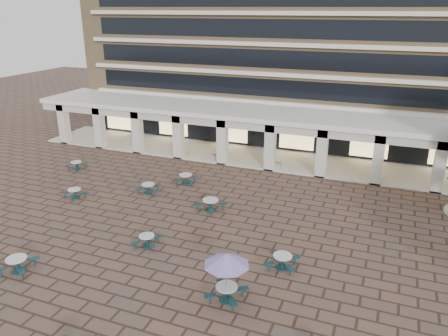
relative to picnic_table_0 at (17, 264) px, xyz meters
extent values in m
plane|color=brown|center=(5.78, 6.86, -0.47)|extent=(120.00, 120.00, 0.00)
cube|color=#A2835B|center=(5.78, 32.36, 10.53)|extent=(40.00, 15.00, 22.00)
cube|color=beige|center=(5.78, 24.61, 4.03)|extent=(36.80, 0.50, 0.35)
cube|color=black|center=(5.78, 24.84, 5.33)|extent=(35.20, 0.05, 1.60)
cube|color=beige|center=(5.78, 24.61, 6.63)|extent=(36.80, 0.50, 0.35)
cube|color=black|center=(5.78, 24.84, 7.93)|extent=(35.20, 0.05, 1.60)
cube|color=beige|center=(5.78, 24.61, 9.23)|extent=(36.80, 0.50, 0.35)
cube|color=black|center=(5.78, 24.84, 10.53)|extent=(35.20, 0.05, 1.60)
cube|color=beige|center=(5.78, 24.61, 11.83)|extent=(36.80, 0.50, 0.35)
cube|color=white|center=(5.78, 21.86, 3.73)|extent=(42.00, 6.60, 0.40)
cube|color=beige|center=(5.78, 19.01, 3.28)|extent=(42.00, 0.30, 0.90)
cube|color=black|center=(5.78, 24.56, 1.33)|extent=(38.00, 0.15, 3.20)
cube|color=beige|center=(5.78, 21.86, -0.41)|extent=(42.00, 6.00, 0.12)
cube|color=beige|center=(-13.22, 19.26, 1.53)|extent=(0.80, 0.80, 4.00)
cube|color=beige|center=(-9.00, 19.26, 1.53)|extent=(0.80, 0.80, 4.00)
cube|color=beige|center=(-4.78, 19.26, 1.53)|extent=(0.80, 0.80, 4.00)
cube|color=beige|center=(-0.55, 19.26, 1.53)|extent=(0.80, 0.80, 4.00)
cube|color=beige|center=(3.67, 19.26, 1.53)|extent=(0.80, 0.80, 4.00)
cube|color=beige|center=(7.89, 19.26, 1.53)|extent=(0.80, 0.80, 4.00)
cube|color=beige|center=(12.11, 19.26, 1.53)|extent=(0.80, 0.80, 4.00)
cube|color=beige|center=(16.33, 19.26, 1.53)|extent=(0.80, 0.80, 4.00)
cube|color=beige|center=(20.56, 19.26, 1.53)|extent=(0.80, 0.80, 4.00)
cube|color=#FFD88C|center=(-10.22, 24.41, 1.13)|extent=(3.20, 0.08, 2.40)
cube|color=#FFD88C|center=(-3.82, 24.41, 1.13)|extent=(3.20, 0.08, 2.40)
cube|color=#FFD88C|center=(2.58, 24.41, 1.13)|extent=(3.20, 0.08, 2.40)
cube|color=#FFD88C|center=(8.98, 24.41, 1.13)|extent=(3.20, 0.08, 2.40)
cube|color=#FFD88C|center=(15.38, 24.41, 1.13)|extent=(3.20, 0.08, 2.40)
cylinder|color=#133239|center=(0.00, 0.00, -0.45)|extent=(0.73, 0.73, 0.04)
cylinder|color=#133239|center=(0.00, 0.00, -0.13)|extent=(0.19, 0.19, 0.68)
cylinder|color=silver|center=(0.00, 0.00, 0.29)|extent=(1.04, 1.04, 0.05)
cube|color=#133239|center=(0.41, 0.70, -0.01)|extent=(0.54, 0.64, 0.05)
cylinder|color=#133239|center=(0.41, 0.70, -0.25)|extent=(0.08, 0.08, 0.44)
cube|color=#133239|center=(-0.70, 0.41, -0.01)|extent=(0.64, 0.54, 0.05)
cylinder|color=#133239|center=(-0.70, 0.41, -0.25)|extent=(0.08, 0.08, 0.44)
cube|color=#133239|center=(-0.41, -0.70, -0.01)|extent=(0.54, 0.64, 0.05)
cylinder|color=#133239|center=(-0.41, -0.70, -0.25)|extent=(0.08, 0.08, 0.44)
cube|color=#133239|center=(0.70, -0.41, -0.01)|extent=(0.64, 0.54, 0.05)
cylinder|color=#133239|center=(0.70, -0.41, -0.25)|extent=(0.08, 0.08, 0.44)
cylinder|color=#133239|center=(4.84, 4.66, -0.45)|extent=(0.62, 0.62, 0.04)
cylinder|color=#133239|center=(4.84, 4.66, -0.18)|extent=(0.16, 0.16, 0.58)
cylinder|color=silver|center=(4.84, 4.66, 0.17)|extent=(0.88, 0.88, 0.04)
cube|color=#133239|center=(5.27, 5.20, -0.08)|extent=(0.49, 0.53, 0.04)
cylinder|color=#133239|center=(5.27, 5.20, -0.28)|extent=(0.07, 0.07, 0.37)
cube|color=#133239|center=(4.30, 5.09, -0.08)|extent=(0.53, 0.49, 0.04)
cylinder|color=#133239|center=(4.30, 5.09, -0.28)|extent=(0.07, 0.07, 0.37)
cube|color=#133239|center=(4.42, 4.12, -0.08)|extent=(0.49, 0.53, 0.04)
cylinder|color=#133239|center=(4.42, 4.12, -0.28)|extent=(0.07, 0.07, 0.37)
cube|color=#133239|center=(5.38, 4.24, -0.08)|extent=(0.53, 0.49, 0.04)
cylinder|color=#133239|center=(5.38, 4.24, -0.28)|extent=(0.07, 0.07, 0.37)
cylinder|color=#133239|center=(-3.40, 8.56, -0.45)|extent=(0.63, 0.63, 0.04)
cylinder|color=#133239|center=(-3.40, 8.56, -0.17)|extent=(0.16, 0.16, 0.60)
cylinder|color=silver|center=(-3.40, 8.56, 0.19)|extent=(0.90, 0.90, 0.05)
cube|color=#133239|center=(-2.75, 8.83, -0.07)|extent=(0.55, 0.42, 0.05)
cylinder|color=#133239|center=(-2.75, 8.83, -0.28)|extent=(0.07, 0.07, 0.38)
cube|color=#133239|center=(-3.66, 9.22, -0.07)|extent=(0.42, 0.55, 0.05)
cylinder|color=#133239|center=(-3.66, 9.22, -0.28)|extent=(0.07, 0.07, 0.38)
cube|color=#133239|center=(-4.05, 8.30, -0.07)|extent=(0.55, 0.42, 0.05)
cylinder|color=#133239|center=(-4.05, 8.30, -0.28)|extent=(0.07, 0.07, 0.38)
cube|color=#133239|center=(-3.13, 7.91, -0.07)|extent=(0.42, 0.55, 0.05)
cylinder|color=#133239|center=(-3.13, 7.91, -0.28)|extent=(0.07, 0.07, 0.38)
cylinder|color=#133239|center=(10.83, 1.74, -0.45)|extent=(0.71, 0.71, 0.04)
cylinder|color=#133239|center=(10.83, 1.74, -0.13)|extent=(0.18, 0.18, 0.67)
cylinder|color=silver|center=(10.83, 1.74, 0.28)|extent=(1.02, 1.02, 0.05)
cube|color=#133239|center=(11.43, 2.26, -0.02)|extent=(0.61, 0.58, 0.05)
cylinder|color=#133239|center=(11.43, 2.26, -0.25)|extent=(0.08, 0.08, 0.43)
cube|color=#133239|center=(10.31, 2.33, -0.02)|extent=(0.58, 0.61, 0.05)
cylinder|color=#133239|center=(10.31, 2.33, -0.25)|extent=(0.08, 0.08, 0.43)
cube|color=#133239|center=(10.23, 1.21, -0.02)|extent=(0.61, 0.58, 0.05)
cylinder|color=#133239|center=(10.23, 1.21, -0.25)|extent=(0.08, 0.08, 0.43)
cube|color=#133239|center=(11.35, 1.14, -0.02)|extent=(0.58, 0.61, 0.05)
cylinder|color=#133239|center=(11.35, 1.14, -0.25)|extent=(0.08, 0.08, 0.43)
cylinder|color=gray|center=(10.83, 1.74, 0.75)|extent=(0.05, 0.05, 2.44)
cone|color=#7F6AB6|center=(10.83, 1.74, 1.72)|extent=(2.14, 2.14, 0.56)
cylinder|color=#133239|center=(12.56, 5.30, -0.45)|extent=(0.70, 0.70, 0.04)
cylinder|color=#133239|center=(12.56, 5.30, -0.14)|extent=(0.18, 0.18, 0.66)
cylinder|color=silver|center=(12.56, 5.30, 0.26)|extent=(0.99, 0.99, 0.05)
cube|color=#133239|center=(13.10, 5.85, -0.03)|extent=(0.58, 0.58, 0.05)
cylinder|color=#133239|center=(13.10, 5.85, -0.26)|extent=(0.08, 0.08, 0.42)
cube|color=#133239|center=(12.01, 5.84, -0.03)|extent=(0.58, 0.58, 0.05)
cylinder|color=#133239|center=(12.01, 5.84, -0.26)|extent=(0.08, 0.08, 0.42)
cube|color=#133239|center=(12.01, 4.75, -0.03)|extent=(0.58, 0.58, 0.05)
cylinder|color=#133239|center=(12.01, 4.75, -0.26)|extent=(0.08, 0.08, 0.42)
cube|color=#133239|center=(13.11, 4.75, -0.03)|extent=(0.58, 0.58, 0.05)
cylinder|color=#133239|center=(13.11, 4.75, -0.26)|extent=(0.08, 0.08, 0.42)
cylinder|color=#133239|center=(-7.18, 13.40, -0.45)|extent=(0.61, 0.61, 0.03)
cylinder|color=#133239|center=(-7.18, 13.40, -0.18)|extent=(0.16, 0.16, 0.57)
cylinder|color=silver|center=(-7.18, 13.40, 0.16)|extent=(0.86, 0.86, 0.04)
cube|color=#133239|center=(-6.62, 13.78, -0.09)|extent=(0.53, 0.47, 0.04)
cylinder|color=#133239|center=(-6.62, 13.78, -0.29)|extent=(0.07, 0.07, 0.36)
cube|color=#133239|center=(-7.55, 13.96, -0.09)|extent=(0.47, 0.53, 0.04)
cylinder|color=#133239|center=(-7.55, 13.96, -0.29)|extent=(0.07, 0.07, 0.36)
cube|color=#133239|center=(-7.73, 13.03, -0.09)|extent=(0.53, 0.47, 0.04)
cylinder|color=#133239|center=(-7.73, 13.03, -0.29)|extent=(0.07, 0.07, 0.36)
cube|color=#133239|center=(-6.80, 12.85, -0.09)|extent=(0.47, 0.53, 0.04)
cylinder|color=#133239|center=(-6.80, 12.85, -0.29)|extent=(0.07, 0.07, 0.36)
cylinder|color=#133239|center=(2.75, 13.88, -0.45)|extent=(0.69, 0.69, 0.04)
cylinder|color=#133239|center=(2.75, 13.88, -0.14)|extent=(0.18, 0.18, 0.65)
cylinder|color=silver|center=(2.75, 13.88, 0.25)|extent=(0.99, 0.99, 0.05)
cube|color=#133239|center=(3.23, 14.49, -0.03)|extent=(0.55, 0.60, 0.05)
cylinder|color=#133239|center=(3.23, 14.49, -0.26)|extent=(0.08, 0.08, 0.41)
cube|color=#133239|center=(2.15, 14.36, -0.03)|extent=(0.60, 0.55, 0.05)
cylinder|color=#133239|center=(2.15, 14.36, -0.26)|extent=(0.08, 0.08, 0.41)
cube|color=#133239|center=(2.27, 13.28, -0.03)|extent=(0.55, 0.60, 0.05)
cylinder|color=#133239|center=(2.27, 13.28, -0.26)|extent=(0.08, 0.08, 0.41)
cube|color=#133239|center=(3.35, 13.40, -0.03)|extent=(0.60, 0.55, 0.05)
cylinder|color=#133239|center=(3.35, 13.40, -0.26)|extent=(0.08, 0.08, 0.41)
cylinder|color=#133239|center=(1.03, 11.22, -0.45)|extent=(0.67, 0.67, 0.04)
cylinder|color=#133239|center=(1.03, 11.22, -0.15)|extent=(0.17, 0.17, 0.63)
cylinder|color=silver|center=(1.03, 11.22, 0.23)|extent=(0.96, 0.96, 0.05)
cube|color=#133239|center=(1.50, 11.80, -0.05)|extent=(0.54, 0.58, 0.05)
cylinder|color=#133239|center=(1.50, 11.80, -0.27)|extent=(0.08, 0.08, 0.40)
cube|color=#133239|center=(0.45, 11.69, -0.05)|extent=(0.58, 0.54, 0.05)
cylinder|color=#133239|center=(0.45, 11.69, -0.27)|extent=(0.08, 0.08, 0.40)
cube|color=#133239|center=(0.56, 10.64, -0.05)|extent=(0.54, 0.58, 0.05)
cylinder|color=#133239|center=(0.56, 10.64, -0.27)|extent=(0.08, 0.08, 0.40)
cube|color=#133239|center=(1.61, 10.75, -0.05)|extent=(0.58, 0.54, 0.05)
cylinder|color=#133239|center=(1.61, 10.75, -0.27)|extent=(0.08, 0.08, 0.40)
cylinder|color=#133239|center=(6.40, 10.22, -0.45)|extent=(0.74, 0.74, 0.04)
cylinder|color=#133239|center=(6.40, 10.22, -0.12)|extent=(0.19, 0.19, 0.70)
cylinder|color=silver|center=(6.40, 10.22, 0.30)|extent=(1.06, 1.06, 0.05)
cube|color=#133239|center=(7.15, 10.56, 0.00)|extent=(0.65, 0.51, 0.05)
cylinder|color=#133239|center=(7.15, 10.56, -0.25)|extent=(0.08, 0.08, 0.44)
cube|color=#133239|center=(6.05, 10.97, 0.00)|extent=(0.51, 0.65, 0.05)
cylinder|color=#133239|center=(6.05, 10.97, -0.25)|extent=(0.08, 0.08, 0.44)
cube|color=#133239|center=(5.65, 9.88, 0.00)|extent=(0.65, 0.51, 0.05)
cylinder|color=#133239|center=(5.65, 9.88, -0.25)|extent=(0.08, 0.08, 0.44)
cube|color=#133239|center=(6.74, 9.47, 0.00)|extent=(0.51, 0.65, 0.05)
cylinder|color=#133239|center=(6.74, 9.47, -0.25)|extent=(0.08, 0.08, 0.44)
cube|color=gray|center=(3.19, 19.76, -0.22)|extent=(1.50, 0.60, 0.50)
imported|color=#194F16|center=(3.19, 19.76, 0.40)|extent=(0.75, 0.67, 0.74)
cube|color=gray|center=(7.99, 19.76, -0.22)|extent=(1.50, 0.60, 0.50)
imported|color=#194F16|center=(7.99, 19.76, 0.36)|extent=(0.76, 0.72, 0.66)
camera|label=1|loc=(16.89, -14.00, 12.33)|focal=35.00mm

